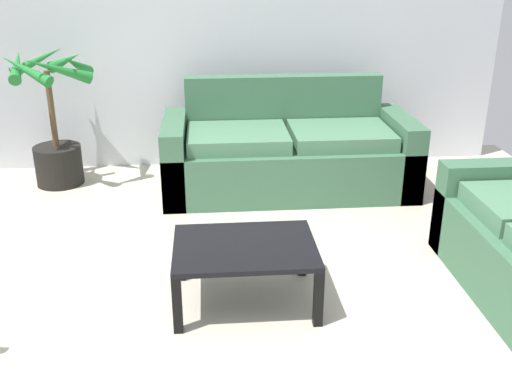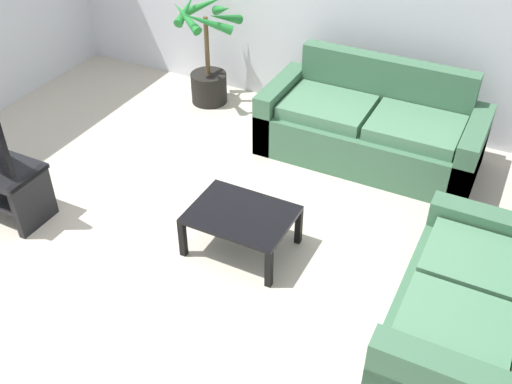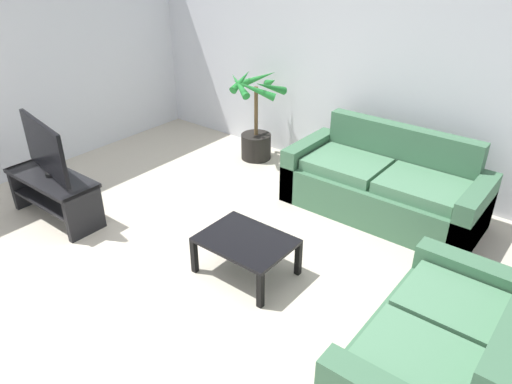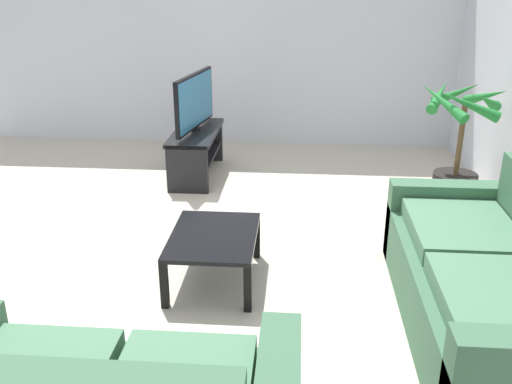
# 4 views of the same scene
# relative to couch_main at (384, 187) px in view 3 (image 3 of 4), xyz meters

# --- Properties ---
(ground_plane) EXTENTS (6.60, 6.60, 0.00)m
(ground_plane) POSITION_rel_couch_main_xyz_m (-0.96, -2.28, -0.30)
(ground_plane) COLOR beige
(wall_back) EXTENTS (6.00, 0.06, 2.70)m
(wall_back) POSITION_rel_couch_main_xyz_m (-0.96, 0.72, 1.05)
(wall_back) COLOR silver
(wall_back) RESTS_ON ground
(couch_main) EXTENTS (2.06, 0.90, 0.90)m
(couch_main) POSITION_rel_couch_main_xyz_m (0.00, 0.00, 0.00)
(couch_main) COLOR #3F6B4C
(couch_main) RESTS_ON ground
(couch_loveseat) EXTENTS (0.90, 1.60, 0.90)m
(couch_loveseat) POSITION_rel_couch_main_xyz_m (1.32, -1.94, -0.00)
(couch_loveseat) COLOR #3F6B4C
(couch_loveseat) RESTS_ON ground
(tv_stand) EXTENTS (1.10, 0.45, 0.50)m
(tv_stand) POSITION_rel_couch_main_xyz_m (-2.67, -2.26, 0.02)
(tv_stand) COLOR black
(tv_stand) RESTS_ON ground
(tv) EXTENTS (0.98, 0.22, 0.60)m
(tv) POSITION_rel_couch_main_xyz_m (-2.67, -2.26, 0.51)
(tv) COLOR black
(tv) RESTS_ON tv_stand
(coffee_table) EXTENTS (0.80, 0.60, 0.36)m
(coffee_table) POSITION_rel_couch_main_xyz_m (-0.48, -1.75, 0.01)
(coffee_table) COLOR black
(coffee_table) RESTS_ON ground
(potted_palm) EXTENTS (0.75, 0.78, 1.18)m
(potted_palm) POSITION_rel_couch_main_xyz_m (-1.95, 0.25, 0.17)
(potted_palm) COLOR black
(potted_palm) RESTS_ON ground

